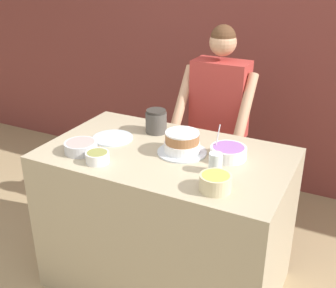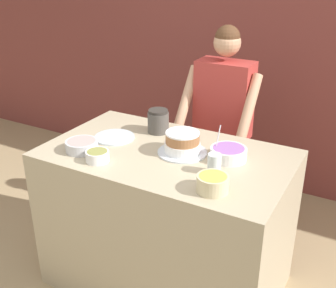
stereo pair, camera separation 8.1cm
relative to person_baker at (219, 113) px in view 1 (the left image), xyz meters
The scene contains 11 objects.
wall_back 0.91m from the person_baker, 92.09° to the left, with size 10.00×0.05×2.60m.
counter 0.92m from the person_baker, 92.19° to the right, with size 1.45×0.86×0.96m.
person_baker is the anchor object (origin of this frame).
cake 0.76m from the person_baker, 85.96° to the right, with size 0.29×0.29×0.13m.
frosting_bowl_yellow 1.14m from the person_baker, 70.36° to the right, with size 0.16×0.16×0.08m.
frosting_bowl_pink 1.13m from the person_baker, 115.37° to the right, with size 0.19×0.19×0.06m.
frosting_bowl_olive 1.13m from the person_baker, 106.30° to the right, with size 0.13×0.13×0.06m.
frosting_bowl_purple 0.77m from the person_baker, 65.55° to the right, with size 0.21×0.21×0.18m.
drinking_glass 0.95m from the person_baker, 70.65° to the right, with size 0.07×0.07×0.11m.
ceramic_plate 0.88m from the person_baker, 118.87° to the right, with size 0.26×0.26×0.01m.
stoneware_jar 0.60m from the person_baker, 112.92° to the right, with size 0.14×0.14×0.15m.
Camera 1 is at (1.02, -1.56, 2.03)m, focal length 45.00 mm.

